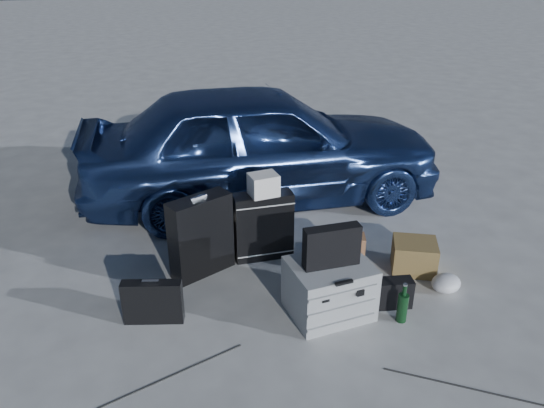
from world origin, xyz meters
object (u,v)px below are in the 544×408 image
Objects in this scene: pelican_case at (329,289)px; cardboard_box at (414,256)px; suitcase_right at (263,226)px; suitcase_left at (201,236)px; car at (261,144)px; duffel_bag at (227,231)px; green_bottle at (403,303)px; briefcase at (153,302)px.

cardboard_box is at bearing 15.37° from pelican_case.
pelican_case is 1.01m from suitcase_right.
cardboard_box is at bearing -39.47° from suitcase_left.
car is 1.27m from duffel_bag.
green_bottle is (0.78, -1.23, -0.16)m from suitcase_right.
pelican_case is at bearing -73.03° from suitcase_right.
briefcase is 1.40× the size of green_bottle.
suitcase_left is (0.48, 0.59, 0.19)m from briefcase.
suitcase_left is (-0.87, 0.87, 0.14)m from pelican_case.
pelican_case is at bearing -69.12° from suitcase_left.
green_bottle is at bearing -63.51° from suitcase_left.
green_bottle is at bearing -126.08° from cardboard_box.
pelican_case is 0.85× the size of duffel_bag.
cardboard_box is (2.32, 0.09, -0.04)m from briefcase.
briefcase is at bearing -177.69° from cardboard_box.
suitcase_right is (-0.32, -1.24, -0.35)m from car.
suitcase_right reaches higher than briefcase.
cardboard_box is (1.24, -0.60, -0.18)m from suitcase_right.
suitcase_left is at bearing -169.07° from suitcase_right.
briefcase is at bearing 163.36° from pelican_case.
suitcase_right is 0.41m from duffel_bag.
duffel_bag reaches higher than green_bottle.
suitcase_right reaches higher than duffel_bag.
suitcase_right is 1.70× the size of cardboard_box.
duffel_bag is (-0.57, 1.21, -0.04)m from pelican_case.
duffel_bag is 2.20× the size of green_bottle.
car is at bearing 100.70° from green_bottle.
car is at bearing 69.01° from briefcase.
briefcase is 2.32m from cardboard_box.
cardboard_box is (1.53, -0.85, -0.04)m from duffel_bag.
briefcase is 0.63× the size of duffel_bag.
cardboard_box is (0.92, -1.85, -0.53)m from car.
pelican_case reaches higher than cardboard_box.
suitcase_right is at bearing 47.64° from briefcase.
pelican_case is 1.86× the size of green_bottle.
green_bottle reaches higher than cardboard_box.
green_bottle is at bearing -165.55° from car.
green_bottle is (0.51, -0.26, -0.06)m from pelican_case.
suitcase_left is at bearing 149.65° from car.
suitcase_right is at bearing 122.53° from green_bottle.
duffel_bag is at bearing 152.34° from car.
car is 10.37× the size of cardboard_box.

